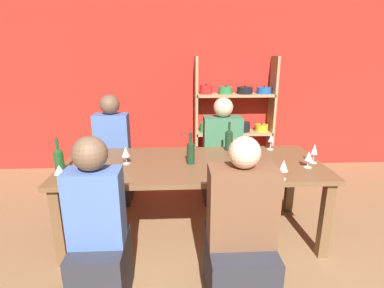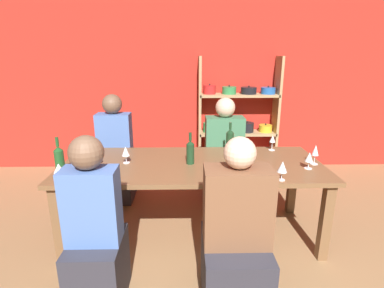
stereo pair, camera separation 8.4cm
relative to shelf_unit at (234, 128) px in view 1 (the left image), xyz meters
name	(u,v)px [view 1 (the left image)]	position (x,y,z in m)	size (l,w,h in m)	color
wall_back_red	(195,79)	(-0.56, 0.20, 0.70)	(8.80, 0.06, 2.70)	red
shelf_unit	(234,128)	(0.00, 0.00, 0.00)	(1.16, 0.30, 1.68)	tan
dining_table	(193,171)	(-0.71, -1.71, 0.01)	(2.37, 0.97, 0.74)	brown
wine_bottle_green	(229,139)	(-0.31, -1.34, 0.21)	(0.08, 0.08, 0.30)	#19381E
wine_bottle_dark	(191,152)	(-0.72, -1.73, 0.21)	(0.07, 0.07, 0.29)	#19381E
wine_bottle_amber	(59,161)	(-1.80, -1.95, 0.22)	(0.08, 0.08, 0.32)	#1E4C23
wine_glass_empty_a	(86,159)	(-1.62, -1.87, 0.20)	(0.07, 0.07, 0.16)	white
wine_glass_red_a	(126,152)	(-1.31, -1.70, 0.20)	(0.07, 0.07, 0.16)	white
wine_glass_red_b	(96,155)	(-1.56, -1.75, 0.20)	(0.07, 0.07, 0.15)	white
wine_glass_white_a	(59,170)	(-1.74, -2.12, 0.20)	(0.08, 0.08, 0.15)	white
wine_glass_empty_b	(314,150)	(0.40, -1.77, 0.22)	(0.07, 0.07, 0.18)	white
wine_glass_empty_c	(244,148)	(-0.21, -1.63, 0.20)	(0.08, 0.08, 0.15)	white
wine_glass_empty_d	(309,156)	(0.30, -1.88, 0.19)	(0.07, 0.07, 0.15)	white
wine_glass_empty_e	(271,139)	(0.13, -1.35, 0.21)	(0.07, 0.07, 0.16)	white
wine_glass_red_c	(283,166)	(-0.01, -2.12, 0.20)	(0.08, 0.08, 0.16)	white
wine_glass_empty_f	(248,155)	(-0.24, -1.89, 0.22)	(0.07, 0.07, 0.18)	white
cell_phone	(88,152)	(-1.75, -1.35, 0.10)	(0.08, 0.15, 0.01)	silver
person_near_a	(99,245)	(-1.38, -2.53, -0.18)	(0.35, 0.44, 1.22)	#2D2D38
person_far_a	(114,162)	(-1.60, -0.90, -0.17)	(0.39, 0.48, 1.27)	#2D2D38
person_near_b	(240,247)	(-0.43, -2.57, -0.21)	(0.43, 0.54, 1.22)	#2D2D38
person_far_b	(222,162)	(-0.31, -0.91, -0.20)	(0.44, 0.55, 1.23)	#2D2D38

